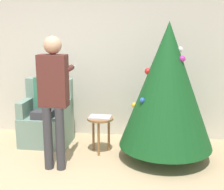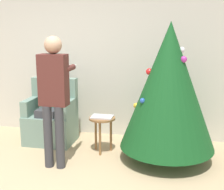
% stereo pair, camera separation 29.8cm
% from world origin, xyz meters
% --- Properties ---
extents(wall_back, '(8.00, 0.06, 2.70)m').
position_xyz_m(wall_back, '(0.00, 2.23, 1.35)').
color(wall_back, beige).
rests_on(wall_back, ground_plane).
extents(christmas_tree, '(1.33, 1.33, 1.96)m').
position_xyz_m(christmas_tree, '(1.33, 1.31, 1.08)').
color(christmas_tree, brown).
rests_on(christmas_tree, ground_plane).
extents(armchair, '(0.77, 0.60, 1.05)m').
position_xyz_m(armchair, '(-0.57, 1.66, 0.38)').
color(armchair, gray).
rests_on(armchair, ground_plane).
extents(person_seated, '(0.36, 0.46, 1.29)m').
position_xyz_m(person_seated, '(-0.57, 1.63, 0.72)').
color(person_seated, '#38383D').
rests_on(person_seated, ground_plane).
extents(person_standing, '(0.39, 0.57, 1.77)m').
position_xyz_m(person_standing, '(-0.14, 0.80, 1.06)').
color(person_standing, '#38383D').
rests_on(person_standing, ground_plane).
extents(side_stool, '(0.40, 0.40, 0.55)m').
position_xyz_m(side_stool, '(0.36, 1.40, 0.45)').
color(side_stool, olive).
rests_on(side_stool, ground_plane).
extents(laptop, '(0.32, 0.23, 0.02)m').
position_xyz_m(laptop, '(0.36, 1.40, 0.56)').
color(laptop, silver).
rests_on(laptop, side_stool).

